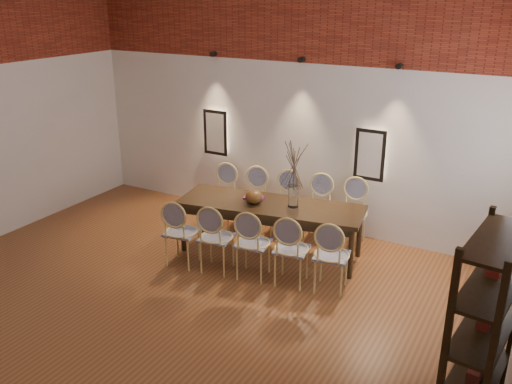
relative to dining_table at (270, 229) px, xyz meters
The scene contains 24 objects.
floor 2.37m from the dining_table, 97.51° to the right, with size 7.00×7.00×0.02m, color brown.
wall_back 2.06m from the dining_table, 103.91° to the left, with size 7.00×0.10×4.00m, color silver.
brick_band_back 3.12m from the dining_table, 104.72° to the left, with size 7.00×0.02×1.50m, color maroon.
niche_left 2.17m from the dining_table, 144.79° to the left, with size 0.36×0.06×0.66m, color #FFEAC6.
niche_right 1.77m from the dining_table, 48.72° to the left, with size 0.36×0.06×0.66m, color #FFEAC6.
spot_fixture_left 2.92m from the dining_table, 145.51° to the left, with size 0.08×0.08×0.10m, color black.
spot_fixture_mid 2.44m from the dining_table, 95.46° to the left, with size 0.08×0.08×0.10m, color black.
spot_fixture_right 2.76m from the dining_table, 40.43° to the left, with size 0.08×0.08×0.10m, color black.
dining_table is the anchor object (origin of this frame).
chair_near_a 1.22m from the dining_table, 136.11° to the right, with size 0.44×0.44×0.94m, color #DBC474, non-canonical shape.
chair_near_b 0.86m from the dining_table, 116.66° to the right, with size 0.44×0.44×0.94m, color #DBC474, non-canonical shape.
chair_near_c 0.69m from the dining_table, 80.29° to the right, with size 0.44×0.44×0.94m, color #DBC474, non-canonical shape.
chair_near_d 0.86m from the dining_table, 43.93° to the right, with size 0.44×0.44×0.94m, color #DBC474, non-canonical shape.
chair_near_e 1.22m from the dining_table, 24.47° to the right, with size 0.44×0.44×0.94m, color #DBC474, non-canonical shape.
chair_far_a 1.22m from the dining_table, 155.53° to the left, with size 0.44×0.44×0.94m, color #DBC474, non-canonical shape.
chair_far_b 0.86m from the dining_table, 136.07° to the left, with size 0.44×0.44×0.94m, color #DBC474, non-canonical shape.
chair_far_c 0.69m from the dining_table, 99.71° to the left, with size 0.44×0.44×0.94m, color #DBC474, non-canonical shape.
chair_far_d 0.86m from the dining_table, 63.34° to the left, with size 0.44×0.44×0.94m, color #DBC474, non-canonical shape.
chair_far_e 1.22m from the dining_table, 43.89° to the left, with size 0.44×0.44×0.94m, color #DBC474, non-canonical shape.
vase 0.61m from the dining_table, ahead, with size 0.14×0.14×0.30m, color silver.
dried_branches 1.03m from the dining_table, ahead, with size 0.50×0.50×0.70m, color #4A392B, non-canonical shape.
bowl 0.52m from the dining_table, 157.55° to the right, with size 0.24×0.24×0.18m, color brown.
book 0.49m from the dining_table, 169.12° to the left, with size 0.26×0.18×0.03m, color #952585.
shelving_rack 3.61m from the dining_table, 33.62° to the right, with size 0.38×1.00×1.80m, color black, non-canonical shape.
Camera 1 is at (3.49, -3.74, 3.48)m, focal length 38.00 mm.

